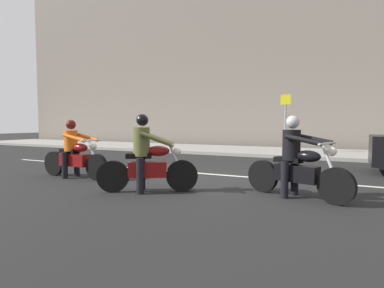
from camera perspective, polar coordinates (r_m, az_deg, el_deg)
The scene contains 8 objects.
ground_plane at distance 8.04m, azimuth 2.12°, elevation -6.50°, with size 80.00×80.00×0.00m, color black.
sidewalk_slab at distance 15.61m, azimuth 14.32°, elevation -1.35°, with size 40.00×4.40×0.14m, color #99968E.
building_facade at distance 19.76m, azimuth 16.90°, elevation 20.67°, with size 40.00×1.40×14.46m, color slate.
lane_marking_stripe at distance 8.61m, azimuth 9.08°, elevation -5.82°, with size 18.00×0.14×0.01m, color silver.
motorcycle_with_rider_orange_stripe at distance 8.84m, azimuth -20.52°, elevation -1.72°, with size 2.23×0.70×1.52m.
motorcycle_with_rider_olive at distance 6.64m, azimuth -8.16°, elevation -2.94°, with size 1.86×1.17×1.62m.
motorcycle_with_rider_black_leather at distance 6.38m, azimuth 18.30°, elevation -3.49°, with size 2.08×0.93×1.58m.
street_sign_post at distance 14.72m, azimuth 16.52°, elevation 4.69°, with size 0.44×0.08×2.59m.
Camera 1 is at (3.26, -7.21, 1.43)m, focal length 29.53 mm.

